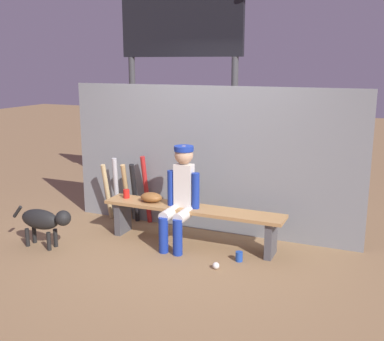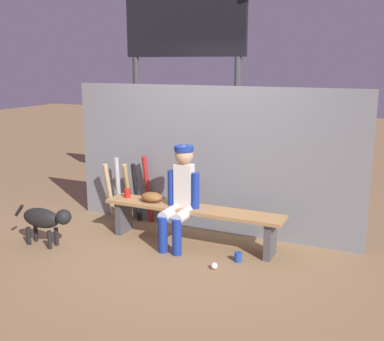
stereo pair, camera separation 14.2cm
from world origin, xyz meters
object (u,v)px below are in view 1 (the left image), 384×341
(dugout_bench, at_px, (192,216))
(cup_on_ground, at_px, (239,256))
(bat_aluminum_red, at_px, (146,190))
(scoreboard, at_px, (184,49))
(bat_aluminum_silver, at_px, (116,190))
(bat_wood_natural, at_px, (107,192))
(dog, at_px, (44,220))
(bat_wood_tan, at_px, (127,193))
(baseball, at_px, (216,266))
(bat_aluminum_black, at_px, (135,193))
(baseball_glove, at_px, (151,197))
(player_seated, at_px, (180,193))
(cup_on_bench, at_px, (126,194))

(dugout_bench, height_order, cup_on_ground, dugout_bench)
(bat_aluminum_red, xyz_separation_m, scoreboard, (0.00, 1.27, 1.88))
(bat_aluminum_silver, relative_size, bat_wood_natural, 1.11)
(scoreboard, bearing_deg, dugout_bench, -63.28)
(scoreboard, xyz_separation_m, dog, (-0.70, -2.50, -2.01))
(bat_wood_tan, bearing_deg, bat_aluminum_red, 6.68)
(dugout_bench, xyz_separation_m, cup_on_ground, (0.69, -0.27, -0.30))
(dugout_bench, bearing_deg, baseball, -47.29)
(bat_aluminum_black, relative_size, bat_aluminum_silver, 0.95)
(dugout_bench, distance_m, baseball_glove, 0.57)
(dugout_bench, distance_m, scoreboard, 2.76)
(bat_aluminum_black, bearing_deg, scoreboard, 83.34)
(baseball, relative_size, dog, 0.09)
(scoreboard, bearing_deg, bat_aluminum_red, -90.11)
(baseball, height_order, dog, dog)
(bat_aluminum_silver, distance_m, baseball, 2.06)
(player_seated, xyz_separation_m, bat_aluminum_red, (-0.76, 0.55, -0.18))
(dugout_bench, relative_size, bat_wood_tan, 2.69)
(baseball, xyz_separation_m, cup_on_bench, (-1.45, 0.60, 0.48))
(player_seated, xyz_separation_m, baseball_glove, (-0.44, 0.11, -0.13))
(player_seated, bearing_deg, dog, -154.82)
(bat_aluminum_silver, bearing_deg, baseball, -27.08)
(baseball, xyz_separation_m, cup_on_ground, (0.16, 0.29, 0.02))
(baseball, bearing_deg, baseball_glove, 152.18)
(bat_aluminum_black, xyz_separation_m, scoreboard, (0.15, 1.32, 1.93))
(cup_on_ground, bearing_deg, cup_on_bench, 169.23)
(baseball_glove, height_order, scoreboard, scoreboard)
(cup_on_bench, distance_m, scoreboard, 2.48)
(bat_wood_natural, distance_m, baseball, 2.20)
(player_seated, xyz_separation_m, bat_aluminum_black, (-0.91, 0.50, -0.23))
(bat_aluminum_red, bearing_deg, bat_aluminum_black, -160.77)
(baseball, relative_size, scoreboard, 0.02)
(player_seated, relative_size, bat_aluminum_red, 1.27)
(baseball_glove, relative_size, bat_wood_tan, 0.34)
(bat_wood_natural, bearing_deg, bat_wood_tan, 7.12)
(player_seated, height_order, bat_aluminum_silver, player_seated)
(baseball, bearing_deg, bat_aluminum_red, 144.02)
(dugout_bench, height_order, baseball, dugout_bench)
(bat_wood_tan, distance_m, scoreboard, 2.35)
(bat_aluminum_black, relative_size, scoreboard, 0.25)
(dugout_bench, bearing_deg, bat_wood_natural, 165.56)
(bat_wood_natural, bearing_deg, cup_on_ground, -16.87)
(baseball_glove, relative_size, bat_wood_natural, 0.35)
(bat_wood_natural, relative_size, cup_on_bench, 7.30)
(bat_wood_tan, distance_m, cup_on_bench, 0.45)
(player_seated, relative_size, dog, 1.42)
(baseball_glove, relative_size, cup_on_bench, 2.55)
(dugout_bench, distance_m, bat_aluminum_silver, 1.33)
(bat_aluminum_red, bearing_deg, baseball, -35.98)
(dugout_bench, distance_m, bat_aluminum_red, 0.97)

